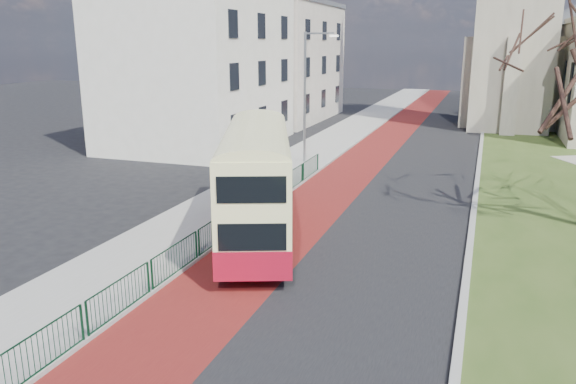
% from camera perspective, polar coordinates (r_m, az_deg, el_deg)
% --- Properties ---
extents(ground, '(160.00, 160.00, 0.00)m').
position_cam_1_polar(ground, '(18.37, -2.23, -9.04)').
color(ground, black).
rests_on(ground, ground).
extents(road_carriageway, '(9.00, 120.00, 0.01)m').
position_cam_1_polar(road_carriageway, '(36.67, 11.61, 2.87)').
color(road_carriageway, black).
rests_on(road_carriageway, ground).
extents(bus_lane, '(3.40, 120.00, 0.01)m').
position_cam_1_polar(bus_lane, '(37.12, 7.48, 3.19)').
color(bus_lane, '#591414').
rests_on(bus_lane, ground).
extents(pavement_west, '(4.00, 120.00, 0.12)m').
position_cam_1_polar(pavement_west, '(38.05, 1.87, 3.68)').
color(pavement_west, gray).
rests_on(pavement_west, ground).
extents(kerb_west, '(0.25, 120.00, 0.13)m').
position_cam_1_polar(kerb_west, '(37.51, 4.79, 3.48)').
color(kerb_west, '#999993').
rests_on(kerb_west, ground).
extents(kerb_east, '(0.25, 80.00, 0.13)m').
position_cam_1_polar(kerb_east, '(38.31, 18.87, 2.97)').
color(kerb_east, '#999993').
rests_on(kerb_east, ground).
extents(pedestrian_railing, '(0.07, 24.00, 1.12)m').
position_cam_1_polar(pedestrian_railing, '(22.72, -5.46, -2.85)').
color(pedestrian_railing, '#0C351D').
rests_on(pedestrian_railing, ground).
extents(street_block_near, '(10.30, 14.30, 13.00)m').
position_cam_1_polar(street_block_near, '(42.71, -9.12, 13.45)').
color(street_block_near, silver).
rests_on(street_block_near, ground).
extents(street_block_far, '(10.30, 16.30, 11.50)m').
position_cam_1_polar(street_block_far, '(57.31, -1.29, 13.19)').
color(street_block_far, '#C0B4A3').
rests_on(street_block_far, ground).
extents(streetlamp, '(2.13, 0.18, 8.00)m').
position_cam_1_polar(streetlamp, '(35.34, 1.96, 10.24)').
color(streetlamp, gray).
rests_on(streetlamp, pavement_west).
extents(bus, '(5.94, 10.49, 4.31)m').
position_cam_1_polar(bus, '(21.47, -3.22, 1.43)').
color(bus, maroon).
rests_on(bus, ground).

